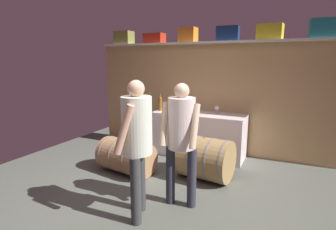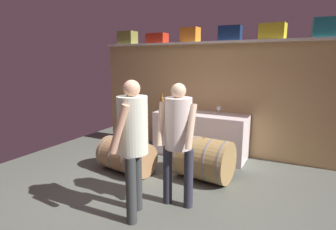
{
  "view_description": "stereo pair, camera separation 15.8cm",
  "coord_description": "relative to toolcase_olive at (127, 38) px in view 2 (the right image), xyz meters",
  "views": [
    {
      "loc": [
        1.6,
        -2.83,
        1.83
      ],
      "look_at": [
        -0.22,
        0.99,
        0.97
      ],
      "focal_mm": 28.73,
      "sensor_mm": 36.0,
      "label": 1
    },
    {
      "loc": [
        1.74,
        -2.76,
        1.83
      ],
      "look_at": [
        -0.22,
        0.99,
        0.97
      ],
      "focal_mm": 28.73,
      "sensor_mm": 36.0,
      "label": 2
    }
  ],
  "objects": [
    {
      "name": "ground_plane",
      "position": [
        1.89,
        -1.64,
        -2.33
      ],
      "size": [
        6.16,
        7.98,
        0.02
      ],
      "primitive_type": "cube",
      "color": "#52564D"
    },
    {
      "name": "back_wall_panel",
      "position": [
        1.89,
        0.15,
        -1.25
      ],
      "size": [
        4.96,
        0.1,
        2.15
      ],
      "primitive_type": "cube",
      "color": "tan",
      "rests_on": "ground"
    },
    {
      "name": "high_shelf_board",
      "position": [
        1.89,
        0.0,
        -0.15
      ],
      "size": [
        4.56,
        0.4,
        0.03
      ],
      "primitive_type": "cube",
      "color": "silver",
      "rests_on": "back_wall_panel"
    },
    {
      "name": "toolcase_olive",
      "position": [
        0.0,
        0.0,
        0.0
      ],
      "size": [
        0.38,
        0.3,
        0.28
      ],
      "primitive_type": "cube",
      "rotation": [
        0.0,
        0.0,
        0.04
      ],
      "color": "olive",
      "rests_on": "high_shelf_board"
    },
    {
      "name": "toolcase_red",
      "position": [
        0.75,
        0.0,
        -0.04
      ],
      "size": [
        0.43,
        0.26,
        0.2
      ],
      "primitive_type": "cube",
      "rotation": [
        0.0,
        0.0,
        -0.05
      ],
      "color": "red",
      "rests_on": "high_shelf_board"
    },
    {
      "name": "toolcase_orange",
      "position": [
        1.5,
        0.0,
        0.0
      ],
      "size": [
        0.35,
        0.25,
        0.28
      ],
      "primitive_type": "cube",
      "rotation": [
        0.0,
        0.0,
        -0.07
      ],
      "color": "orange",
      "rests_on": "high_shelf_board"
    },
    {
      "name": "toolcase_navy",
      "position": [
        2.28,
        0.0,
        -0.01
      ],
      "size": [
        0.41,
        0.3,
        0.26
      ],
      "primitive_type": "cube",
      "rotation": [
        0.0,
        0.0,
        0.07
      ],
      "color": "navy",
      "rests_on": "high_shelf_board"
    },
    {
      "name": "toolcase_yellow",
      "position": [
        3.0,
        0.0,
        -0.01
      ],
      "size": [
        0.43,
        0.32,
        0.26
      ],
      "primitive_type": "cube",
      "rotation": [
        0.0,
        0.0,
        -0.08
      ],
      "color": "yellow",
      "rests_on": "high_shelf_board"
    },
    {
      "name": "toolcase_teal",
      "position": [
        3.81,
        0.0,
        0.01
      ],
      "size": [
        0.45,
        0.33,
        0.3
      ],
      "primitive_type": "cube",
      "rotation": [
        0.0,
        0.0,
        0.07
      ],
      "color": "#1D747C",
      "rests_on": "high_shelf_board"
    },
    {
      "name": "work_cabinet",
      "position": [
        1.84,
        -0.24,
        -1.9
      ],
      "size": [
        1.77,
        0.66,
        0.84
      ],
      "primitive_type": "cube",
      "color": "white",
      "rests_on": "ground"
    },
    {
      "name": "wine_bottle_clear",
      "position": [
        1.53,
        -0.42,
        -1.36
      ],
      "size": [
        0.08,
        0.08,
        0.27
      ],
      "color": "#ACC8B8",
      "rests_on": "work_cabinet"
    },
    {
      "name": "wine_bottle_amber",
      "position": [
        1.05,
        -0.33,
        -1.33
      ],
      "size": [
        0.07,
        0.07,
        0.34
      ],
      "color": "brown",
      "rests_on": "work_cabinet"
    },
    {
      "name": "wine_glass",
      "position": [
        2.16,
        -0.12,
        -1.38
      ],
      "size": [
        0.09,
        0.09,
        0.15
      ],
      "color": "white",
      "rests_on": "work_cabinet"
    },
    {
      "name": "wine_barrel_near",
      "position": [
        2.28,
        -1.23,
        -1.99
      ],
      "size": [
        0.89,
        0.74,
        0.68
      ],
      "rotation": [
        0.0,
        0.0,
        -0.1
      ],
      "color": "#977948",
      "rests_on": "ground"
    },
    {
      "name": "wine_barrel_far",
      "position": [
        1.05,
        -1.57,
        -2.04
      ],
      "size": [
        0.97,
        0.68,
        0.57
      ],
      "rotation": [
        0.0,
        0.0,
        -0.15
      ],
      "color": "#9E724A",
      "rests_on": "ground"
    },
    {
      "name": "winemaker_pouring",
      "position": [
        2.26,
        -2.12,
        -1.36
      ],
      "size": [
        0.48,
        0.39,
        1.57
      ],
      "rotation": [
        0.0,
        0.0,
        3.25
      ],
      "color": "#2C2D3A",
      "rests_on": "ground"
    },
    {
      "name": "visitor_tasting",
      "position": [
        1.91,
        -2.59,
        -1.32
      ],
      "size": [
        0.48,
        0.54,
        1.63
      ],
      "rotation": [
        0.0,
        0.0,
        1.94
      ],
      "color": "#323535",
      "rests_on": "ground"
    }
  ]
}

